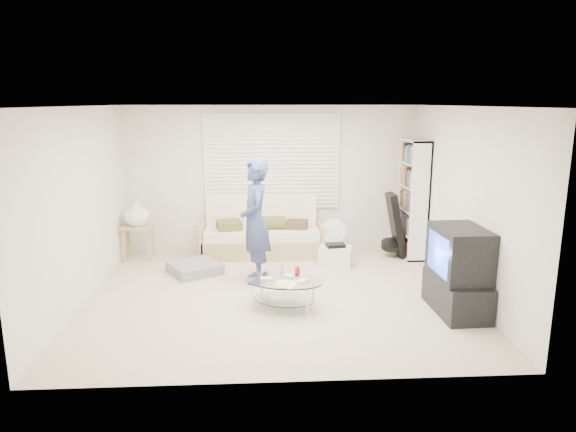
{
  "coord_description": "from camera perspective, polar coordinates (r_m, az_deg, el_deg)",
  "views": [
    {
      "loc": [
        -0.22,
        -6.58,
        2.56
      ],
      "look_at": [
        0.17,
        0.3,
        1.02
      ],
      "focal_mm": 32.0,
      "sensor_mm": 36.0,
      "label": 1
    }
  ],
  "objects": [
    {
      "name": "room_shell",
      "position": [
        7.12,
        -1.44,
        5.12
      ],
      "size": [
        5.02,
        4.52,
        2.51
      ],
      "color": "silver",
      "rests_on": "ground"
    },
    {
      "name": "futon_sofa",
      "position": [
        8.74,
        -2.93,
        -2.21
      ],
      "size": [
        2.03,
        0.82,
        0.99
      ],
      "color": "tan",
      "rests_on": "ground"
    },
    {
      "name": "tv_unit",
      "position": [
        6.65,
        18.36,
        -5.88
      ],
      "size": [
        0.58,
        1.01,
        1.08
      ],
      "color": "black",
      "rests_on": "ground"
    },
    {
      "name": "grey_floor_pillow",
      "position": [
        7.99,
        -10.32,
        -5.69
      ],
      "size": [
        0.93,
        0.93,
        0.15
      ],
      "primitive_type": "cube",
      "rotation": [
        0.0,
        0.0,
        0.52
      ],
      "color": "slate",
      "rests_on": "ground"
    },
    {
      "name": "standing_person",
      "position": [
        7.29,
        -3.67,
        -0.63
      ],
      "size": [
        0.51,
        0.7,
        1.78
      ],
      "primitive_type": "imported",
      "rotation": [
        0.0,
        0.0,
        -1.44
      ],
      "color": "#344C70",
      "rests_on": "ground"
    },
    {
      "name": "bookshelf",
      "position": [
        8.79,
        13.63,
        1.9
      ],
      "size": [
        0.31,
        0.82,
        1.95
      ],
      "color": "white",
      "rests_on": "ground"
    },
    {
      "name": "window_blinds",
      "position": [
        8.84,
        -1.8,
        6.06
      ],
      "size": [
        2.32,
        0.08,
        1.62
      ],
      "color": "silver",
      "rests_on": "ground"
    },
    {
      "name": "ground",
      "position": [
        7.06,
        -1.24,
        -8.64
      ],
      "size": [
        5.0,
        5.0,
        0.0
      ],
      "primitive_type": "plane",
      "color": "tan",
      "rests_on": "ground"
    },
    {
      "name": "guitar_case",
      "position": [
        8.74,
        11.81,
        -1.46
      ],
      "size": [
        0.4,
        0.4,
        1.06
      ],
      "color": "black",
      "rests_on": "ground"
    },
    {
      "name": "coffee_table",
      "position": [
        6.5,
        -0.47,
        -7.68
      ],
      "size": [
        1.16,
        0.91,
        0.5
      ],
      "color": "silver",
      "rests_on": "ground"
    },
    {
      "name": "storage_bin",
      "position": [
        8.22,
        5.27,
        -4.39
      ],
      "size": [
        0.58,
        0.47,
        0.35
      ],
      "color": "white",
      "rests_on": "ground"
    },
    {
      "name": "side_table",
      "position": [
        8.72,
        -16.43,
        0.09
      ],
      "size": [
        0.51,
        0.41,
        1.0
      ],
      "color": "tan",
      "rests_on": "ground"
    },
    {
      "name": "floor_fan",
      "position": [
        8.49,
        5.01,
        -2.17
      ],
      "size": [
        0.41,
        0.28,
        0.69
      ],
      "color": "white",
      "rests_on": "ground"
    }
  ]
}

